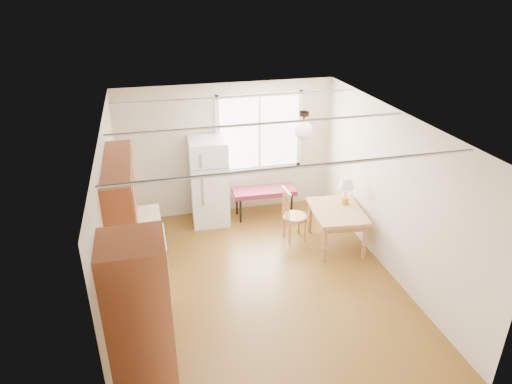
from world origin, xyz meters
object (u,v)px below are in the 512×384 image
object	(u,v)px
refrigerator	(209,182)
bench	(264,192)
chair	(290,212)
dining_table	(337,215)

from	to	relation	value
refrigerator	bench	xyz separation A→B (m)	(1.03, -0.03, -0.32)
refrigerator	chair	distance (m)	1.61
refrigerator	chair	world-z (taller)	refrigerator
refrigerator	dining_table	xyz separation A→B (m)	(1.94, -1.36, -0.23)
refrigerator	bench	distance (m)	1.08
dining_table	chair	size ratio (longest dim) A/B	1.23
dining_table	chair	distance (m)	0.79
bench	chair	world-z (taller)	chair
refrigerator	bench	world-z (taller)	refrigerator
bench	chair	bearing A→B (deg)	-76.15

